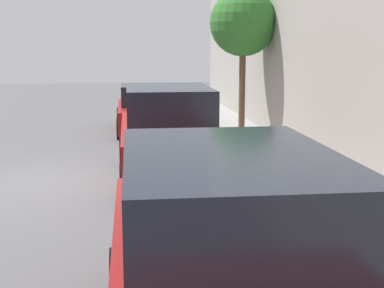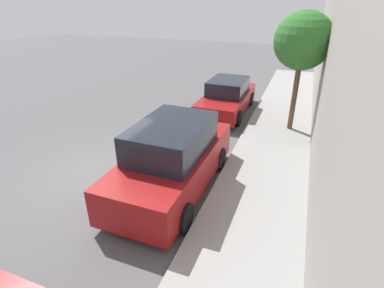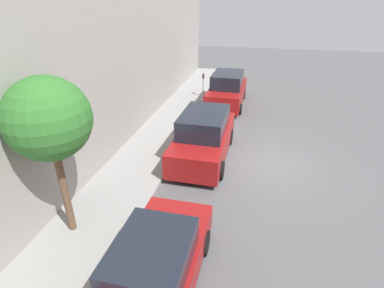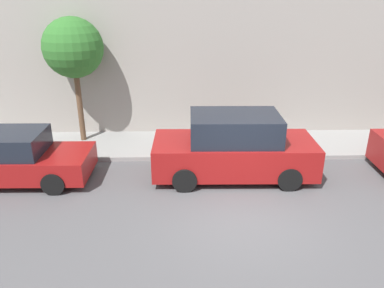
# 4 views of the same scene
# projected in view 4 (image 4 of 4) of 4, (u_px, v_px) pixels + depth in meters

# --- Properties ---
(ground_plane) EXTENTS (60.00, 60.00, 0.00)m
(ground_plane) POSITION_uv_depth(u_px,v_px,m) (244.00, 219.00, 9.35)
(ground_plane) COLOR #515154
(sidewalk) EXTENTS (2.50, 32.00, 0.15)m
(sidewalk) POSITION_uv_depth(u_px,v_px,m) (225.00, 144.00, 13.71)
(sidewalk) COLOR gray
(sidewalk) RESTS_ON ground_plane
(parked_suv_second) EXTENTS (2.08, 4.83, 1.98)m
(parked_suv_second) POSITION_uv_depth(u_px,v_px,m) (234.00, 148.00, 11.21)
(parked_suv_second) COLOR maroon
(parked_suv_second) RESTS_ON ground_plane
(parked_sedan_third) EXTENTS (1.92, 4.52, 1.54)m
(parked_sedan_third) POSITION_uv_depth(u_px,v_px,m) (12.00, 158.00, 11.00)
(parked_sedan_third) COLOR maroon
(parked_sedan_third) RESTS_ON ground_plane
(street_tree) EXTENTS (2.06, 2.06, 4.39)m
(street_tree) POSITION_uv_depth(u_px,v_px,m) (73.00, 48.00, 12.72)
(street_tree) COLOR brown
(street_tree) RESTS_ON sidewalk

